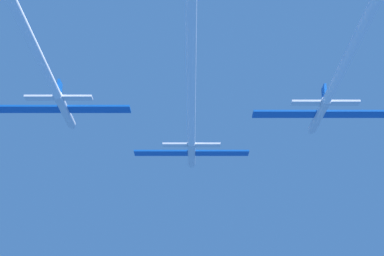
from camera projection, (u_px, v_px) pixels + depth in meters
jet_lead at (192, 118)px, 81.46m from camera, size 15.66×49.96×2.59m
jet_left_wing at (40, 57)px, 68.16m from camera, size 15.66×50.77×2.59m
jet_right_wing at (346, 61)px, 67.03m from camera, size 15.66×51.28×2.59m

